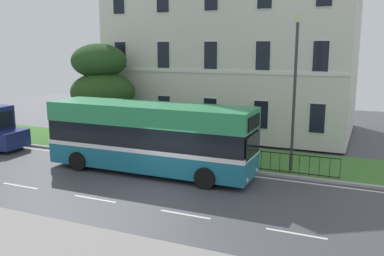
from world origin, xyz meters
The scene contains 7 objects.
ground_plane centered at (0.00, 0.84, -0.02)m, with size 60.00×56.00×0.18m.
georgian_townhouse centered at (-1.32, 14.46, 6.97)m, with size 16.61×10.33×13.62m.
iron_verge_railing centered at (-1.32, 4.40, 0.62)m, with size 16.45×0.04×0.97m.
evergreen_tree centered at (-8.07, 7.28, 2.95)m, with size 4.42×4.39×6.13m.
single_decker_bus centered at (-1.75, 2.32, 1.76)m, with size 10.30×2.68×3.35m.
street_lamp_post centered at (4.59, 4.94, 4.30)m, with size 0.36×0.24×7.36m.
litter_bin centered at (0.89, 5.15, 0.71)m, with size 0.56×0.56×1.17m.
Camera 1 is at (7.94, -14.83, 6.02)m, focal length 38.92 mm.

